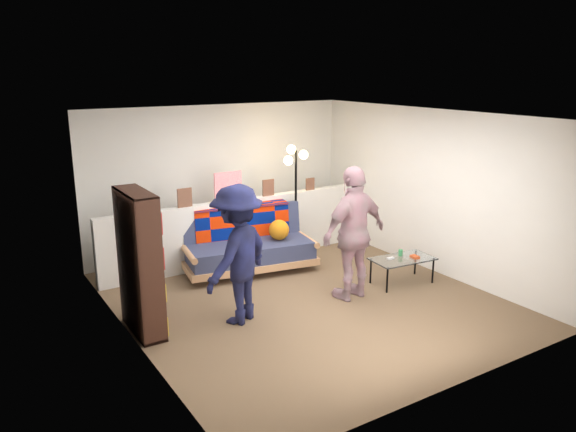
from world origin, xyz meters
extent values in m
plane|color=brown|center=(0.00, 0.00, 0.00)|extent=(5.00, 5.00, 0.00)
cube|color=silver|center=(0.00, 2.50, 1.20)|extent=(4.50, 0.10, 2.40)
cube|color=silver|center=(-2.25, 0.00, 1.20)|extent=(0.10, 5.00, 2.40)
cube|color=silver|center=(2.25, 0.00, 1.20)|extent=(0.10, 5.00, 2.40)
cube|color=white|center=(0.00, 0.00, 2.40)|extent=(4.50, 5.00, 0.10)
cube|color=silver|center=(0.00, 1.80, 0.50)|extent=(4.45, 0.15, 1.00)
cube|color=brown|center=(-1.50, 1.78, 1.11)|extent=(0.18, 0.02, 0.22)
cube|color=brown|center=(-0.90, 1.78, 1.14)|extent=(0.22, 0.02, 0.28)
cube|color=white|center=(-0.20, 1.78, 1.23)|extent=(0.45, 0.02, 0.45)
cube|color=brown|center=(0.50, 1.78, 1.13)|extent=(0.20, 0.02, 0.26)
cube|color=brown|center=(1.30, 1.78, 1.10)|extent=(0.16, 0.02, 0.20)
cube|color=tan|center=(-0.10, 1.33, 0.15)|extent=(2.06, 1.19, 0.10)
cube|color=#303757|center=(-0.11, 1.28, 0.33)|extent=(1.94, 1.02, 0.25)
cube|color=#303757|center=(-0.05, 1.66, 0.64)|extent=(1.86, 0.55, 0.58)
cylinder|color=tan|center=(-1.01, 1.48, 0.41)|extent=(0.24, 0.87, 0.09)
cylinder|color=tan|center=(0.81, 1.18, 0.41)|extent=(0.24, 0.87, 0.09)
cube|color=navy|center=(-0.06, 1.58, 0.64)|extent=(1.48, 0.35, 0.53)
cube|color=navy|center=(-0.04, 1.71, 0.92)|extent=(1.51, 0.50, 0.03)
sphere|color=#CA6C12|center=(0.34, 1.20, 0.60)|extent=(0.31, 0.31, 0.31)
cube|color=black|center=(-2.21, 0.24, 0.83)|extent=(0.02, 0.83, 1.66)
cube|color=black|center=(-2.08, -0.17, 0.83)|extent=(0.28, 0.02, 1.66)
cube|color=black|center=(-2.08, 0.65, 0.83)|extent=(0.28, 0.02, 1.66)
cube|color=black|center=(-2.08, 0.24, 1.65)|extent=(0.28, 0.83, 0.02)
cube|color=black|center=(-2.08, 0.24, 0.02)|extent=(0.28, 0.83, 0.04)
cube|color=black|center=(-2.08, 0.24, 0.44)|extent=(0.28, 0.79, 0.02)
cube|color=black|center=(-2.08, 0.24, 0.83)|extent=(0.28, 0.79, 0.02)
cube|color=black|center=(-2.08, 0.24, 1.22)|extent=(0.28, 0.79, 0.02)
cube|color=red|center=(-2.06, 0.24, 0.18)|extent=(0.20, 0.78, 0.28)
cube|color=#234B98|center=(-2.06, 0.24, 0.59)|extent=(0.20, 0.78, 0.26)
cube|color=yellow|center=(-2.06, 0.24, 0.98)|extent=(0.20, 0.78, 0.28)
cube|color=#2F8148|center=(-2.06, 0.24, 1.37)|extent=(0.20, 0.78, 0.26)
cylinder|color=black|center=(1.08, -0.41, 0.18)|extent=(0.03, 0.03, 0.35)
cylinder|color=black|center=(1.87, -0.48, 0.18)|extent=(0.03, 0.03, 0.35)
cylinder|color=black|center=(1.12, -0.02, 0.18)|extent=(0.03, 0.03, 0.35)
cylinder|color=black|center=(1.91, -0.10, 0.18)|extent=(0.03, 0.03, 0.35)
cube|color=silver|center=(1.49, -0.25, 0.36)|extent=(0.92, 0.57, 0.02)
cube|color=silver|center=(1.32, -0.19, 0.38)|extent=(0.11, 0.05, 0.03)
cube|color=#C94D23|center=(1.64, -0.34, 0.39)|extent=(0.10, 0.13, 0.04)
cylinder|color=#3D9456|center=(1.55, -0.15, 0.41)|extent=(0.07, 0.07, 0.09)
cylinder|color=black|center=(0.89, 1.59, 0.02)|extent=(0.29, 0.29, 0.03)
cylinder|color=black|center=(0.89, 1.59, 0.86)|extent=(0.04, 0.04, 1.71)
sphere|color=#FFC672|center=(0.76, 1.61, 1.56)|extent=(0.14, 0.14, 0.14)
sphere|color=#FFC672|center=(1.04, 1.59, 1.63)|extent=(0.14, 0.14, 0.14)
sphere|color=#FFC672|center=(0.88, 1.71, 1.71)|extent=(0.14, 0.14, 0.14)
imported|color=black|center=(-1.02, -0.10, 0.84)|extent=(1.25, 1.07, 1.67)
imported|color=pink|center=(0.59, -0.27, 0.88)|extent=(1.08, 0.55, 1.77)
camera|label=1|loc=(-3.84, -5.71, 2.98)|focal=35.00mm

